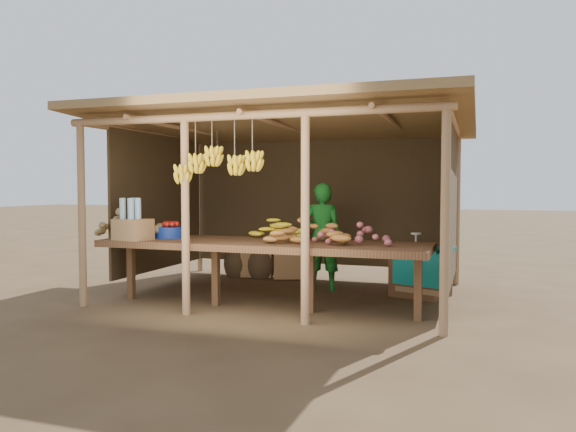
% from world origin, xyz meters
% --- Properties ---
extents(ground, '(60.00, 60.00, 0.00)m').
position_xyz_m(ground, '(0.00, 0.00, 0.00)').
color(ground, brown).
rests_on(ground, ground).
extents(stall_structure, '(4.70, 3.50, 2.43)m').
position_xyz_m(stall_structure, '(-0.02, 0.09, 1.93)').
color(stall_structure, '#A97F57').
rests_on(stall_structure, ground).
extents(counter, '(3.90, 1.05, 0.80)m').
position_xyz_m(counter, '(0.00, -0.95, 0.74)').
color(counter, brown).
rests_on(counter, ground).
extents(potato_heap, '(1.04, 0.63, 0.37)m').
position_xyz_m(potato_heap, '(-1.75, -0.98, 0.98)').
color(potato_heap, '#97804E').
rests_on(potato_heap, counter).
extents(sweet_potato_heap, '(1.00, 0.62, 0.36)m').
position_xyz_m(sweet_potato_heap, '(0.60, -1.03, 0.98)').
color(sweet_potato_heap, '#A4682A').
rests_on(sweet_potato_heap, counter).
extents(onion_heap, '(0.95, 0.64, 0.36)m').
position_xyz_m(onion_heap, '(1.06, -0.86, 0.98)').
color(onion_heap, '#AB5356').
rests_on(onion_heap, counter).
extents(banana_pile, '(0.67, 0.43, 0.35)m').
position_xyz_m(banana_pile, '(0.04, -0.49, 0.97)').
color(banana_pile, yellow).
rests_on(banana_pile, counter).
extents(tomato_basin, '(0.40, 0.40, 0.21)m').
position_xyz_m(tomato_basin, '(-1.27, -0.89, 0.89)').
color(tomato_basin, navy).
rests_on(tomato_basin, counter).
extents(bottle_box, '(0.45, 0.38, 0.51)m').
position_xyz_m(bottle_box, '(-1.52, -1.30, 0.99)').
color(bottle_box, '#A17448').
rests_on(bottle_box, counter).
extents(vendor, '(0.59, 0.43, 1.50)m').
position_xyz_m(vendor, '(0.35, 0.46, 0.75)').
color(vendor, '#197422').
rests_on(vendor, ground).
extents(tarp_crate, '(0.89, 0.83, 0.85)m').
position_xyz_m(tarp_crate, '(1.69, 0.43, 0.35)').
color(tarp_crate, brown).
rests_on(tarp_crate, ground).
extents(carton_stack, '(1.10, 0.50, 0.78)m').
position_xyz_m(carton_stack, '(-0.56, 1.20, 0.34)').
color(carton_stack, '#A17448').
rests_on(carton_stack, ground).
extents(burlap_sacks, '(0.85, 0.44, 0.60)m').
position_xyz_m(burlap_sacks, '(-1.03, 1.12, 0.26)').
color(burlap_sacks, '#4D3B23').
rests_on(burlap_sacks, ground).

